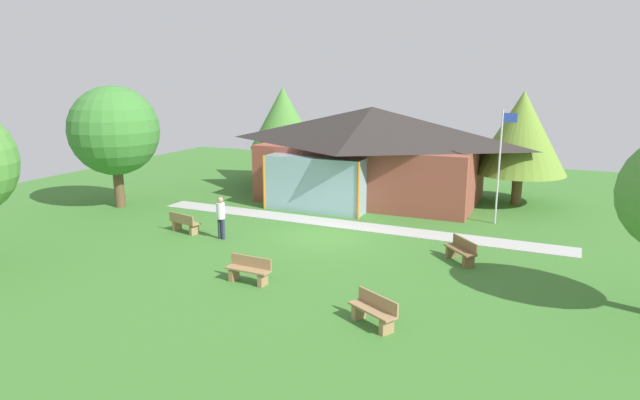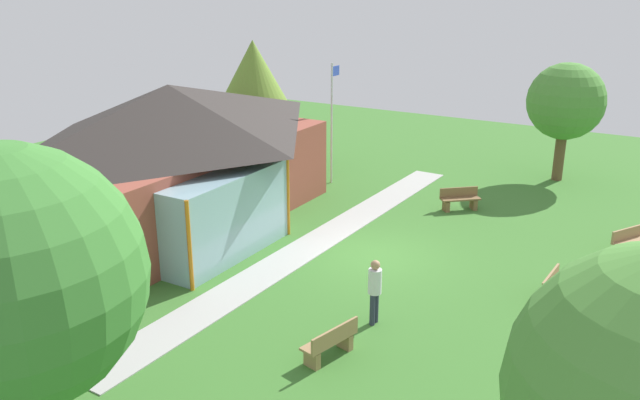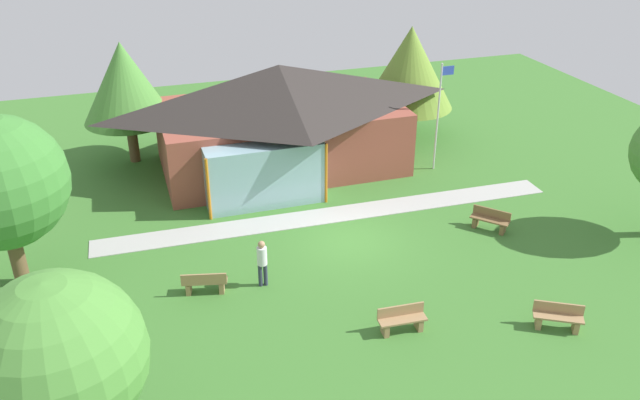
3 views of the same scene
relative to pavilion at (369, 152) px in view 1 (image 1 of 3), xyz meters
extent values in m
plane|color=#3D752D|center=(0.74, -7.37, -2.53)|extent=(44.00, 44.00, 0.00)
cube|color=brown|center=(0.07, 0.15, -1.05)|extent=(10.94, 6.19, 2.96)
pyramid|color=#2D2826|center=(0.07, 0.15, 1.39)|extent=(11.94, 7.19, 1.92)
cube|color=#8CB2BF|center=(-1.57, -3.54, -1.20)|extent=(4.92, 1.20, 2.67)
cylinder|color=orange|center=(-4.03, -4.14, -1.20)|extent=(0.12, 0.12, 2.67)
cylinder|color=orange|center=(0.89, -4.14, -1.20)|extent=(0.12, 0.12, 2.67)
cube|color=#ADADA8|center=(0.74, -5.36, -2.52)|extent=(19.07, 1.78, 0.03)
cylinder|color=silver|center=(6.80, -2.46, 0.00)|extent=(0.08, 0.08, 5.07)
cube|color=blue|center=(7.10, -2.46, 2.18)|extent=(0.60, 0.02, 0.40)
cube|color=#9E7A51|center=(-5.05, -9.16, -2.08)|extent=(1.56, 0.78, 0.06)
cube|color=#9E7A51|center=(-5.58, -9.03, -2.34)|extent=(0.25, 0.43, 0.39)
cube|color=#9E7A51|center=(-4.51, -9.28, -2.34)|extent=(0.25, 0.43, 0.39)
cube|color=#9E7A51|center=(-5.09, -9.34, -1.87)|extent=(1.47, 0.41, 0.36)
cube|color=brown|center=(6.23, -8.38, -2.08)|extent=(1.32, 1.41, 0.06)
cube|color=brown|center=(6.60, -8.79, -2.34)|extent=(0.41, 0.38, 0.39)
cube|color=brown|center=(5.87, -7.97, -2.34)|extent=(0.41, 0.38, 0.39)
cube|color=brown|center=(6.38, -8.25, -1.87)|extent=(1.04, 1.16, 0.36)
cube|color=#9E7A51|center=(0.37, -13.09, -2.08)|extent=(1.52, 0.52, 0.06)
cube|color=#9E7A51|center=(0.92, -13.12, -2.34)|extent=(0.18, 0.41, 0.39)
cube|color=#9E7A51|center=(-0.18, -13.06, -2.34)|extent=(0.18, 0.41, 0.39)
cube|color=#9E7A51|center=(0.38, -12.90, -1.87)|extent=(1.50, 0.14, 0.36)
cube|color=#9E7A51|center=(4.98, -14.45, -2.08)|extent=(1.52, 1.13, 0.06)
cube|color=#9E7A51|center=(5.45, -14.72, -2.34)|extent=(0.34, 0.43, 0.39)
cube|color=#9E7A51|center=(4.50, -14.17, -2.34)|extent=(0.34, 0.43, 0.39)
cube|color=#9E7A51|center=(5.07, -14.28, -1.87)|extent=(1.33, 0.80, 0.36)
cylinder|color=#2D3347|center=(-3.02, -9.36, -2.11)|extent=(0.14, 0.14, 0.85)
cylinder|color=#2D3347|center=(-3.20, -9.35, -2.11)|extent=(0.14, 0.14, 0.85)
cylinder|color=silver|center=(-3.11, -9.36, -1.36)|extent=(0.34, 0.34, 0.65)
sphere|color=tan|center=(-3.11, -9.36, -0.91)|extent=(0.24, 0.24, 0.24)
cylinder|color=brown|center=(-10.92, -6.69, -1.43)|extent=(0.50, 0.50, 2.20)
sphere|color=#3D7F33|center=(-10.92, -6.69, 1.31)|extent=(4.36, 4.36, 4.36)
cylinder|color=brown|center=(-6.55, 2.85, -1.49)|extent=(0.49, 0.49, 2.08)
cone|color=#4C8C38|center=(-6.55, 2.85, 1.41)|extent=(4.13, 4.13, 3.71)
cylinder|color=brown|center=(7.36, 1.90, -1.73)|extent=(0.51, 0.51, 1.61)
cone|color=olive|center=(7.36, 1.90, 1.15)|extent=(4.59, 4.59, 4.14)
camera|label=1|loc=(9.05, -27.27, 3.97)|focal=30.69mm
camera|label=2|loc=(-16.44, -15.66, 5.79)|focal=36.60mm
camera|label=3|loc=(-6.94, -27.51, 10.25)|focal=36.55mm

